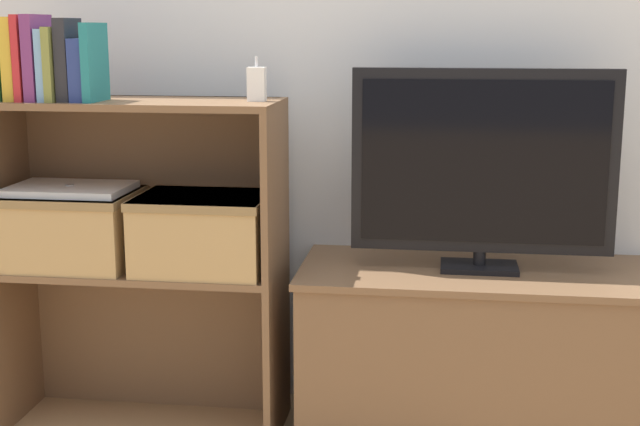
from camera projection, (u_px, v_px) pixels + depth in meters
wall_back at (334, 27)px, 2.74m from camera, size 10.00×0.05×2.40m
tv_stand at (476, 354)px, 2.62m from camera, size 1.03×0.46×0.52m
tv at (483, 165)px, 2.50m from camera, size 0.74×0.14×0.57m
bookshelf_lower_tier at (150, 319)px, 2.75m from camera, size 0.84×0.33×0.51m
bookshelf_upper_tier at (143, 159)px, 2.64m from camera, size 0.84×0.33×0.49m
book_forest at (5, 68)px, 2.51m from camera, size 0.02×0.13×0.18m
book_mustard at (16, 59)px, 2.50m from camera, size 0.03×0.12×0.23m
book_crimson at (27, 58)px, 2.50m from camera, size 0.02×0.14×0.24m
book_plum at (38, 58)px, 2.49m from camera, size 0.03×0.14×0.24m
book_skyblue at (49, 65)px, 2.49m from camera, size 0.02×0.14×0.20m
book_olive at (58, 64)px, 2.49m from camera, size 0.02×0.15×0.21m
book_charcoal at (69, 60)px, 2.48m from camera, size 0.03×0.12×0.23m
book_navy at (83, 70)px, 2.48m from camera, size 0.04×0.13×0.17m
book_teal at (95, 62)px, 2.47m from camera, size 0.02×0.15×0.22m
baby_monitor at (257, 84)px, 2.49m from camera, size 0.05×0.03×0.12m
storage_basket_left at (72, 225)px, 2.64m from camera, size 0.38×0.30×0.22m
storage_basket_right at (204, 229)px, 2.58m from camera, size 0.38×0.30×0.22m
laptop at (70, 189)px, 2.61m from camera, size 0.35×0.24×0.02m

